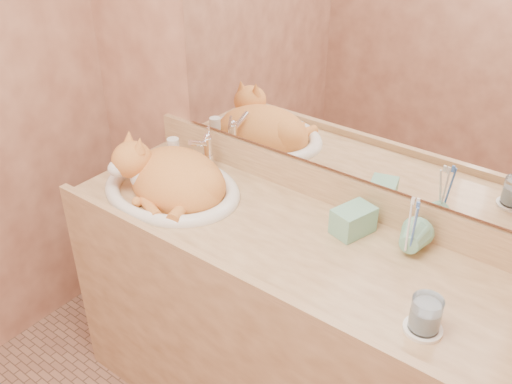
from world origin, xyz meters
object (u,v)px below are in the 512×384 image
Objects in this scene: toothbrush_cup at (408,247)px; water_glass at (426,314)px; cat at (170,175)px; sink_basin at (170,172)px; soap_dispenser at (339,213)px; vanity_counter at (285,335)px.

water_glass is at bearing -57.19° from toothbrush_cup.
cat is 3.97× the size of toothbrush_cup.
sink_basin is 5.12× the size of toothbrush_cup.
cat is at bearing 174.26° from water_glass.
sink_basin is at bearing 1.22° from cat.
sink_basin is 0.85m from toothbrush_cup.
soap_dispenser is (0.62, 0.11, 0.02)m from sink_basin.
water_glass is at bearing -12.95° from soap_dispenser.
vanity_counter is 0.60m from toothbrush_cup.
cat is 0.86m from toothbrush_cup.
vanity_counter is 15.83× the size of toothbrush_cup.
soap_dispenser is 0.43m from water_glass.
sink_basin is 0.63m from soap_dispenser.
cat is at bearing -170.17° from toothbrush_cup.
soap_dispenser is at bearing 11.39° from sink_basin.
sink_basin is at bearing -153.90° from soap_dispenser.
cat is 0.64m from soap_dispenser.
cat is (-0.50, -0.02, 0.49)m from vanity_counter.
sink_basin reaches higher than vanity_counter.
toothbrush_cup is (0.84, 0.15, -0.03)m from sink_basin.
water_glass is at bearing -13.45° from vanity_counter.
toothbrush_cup is 0.29m from water_glass.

